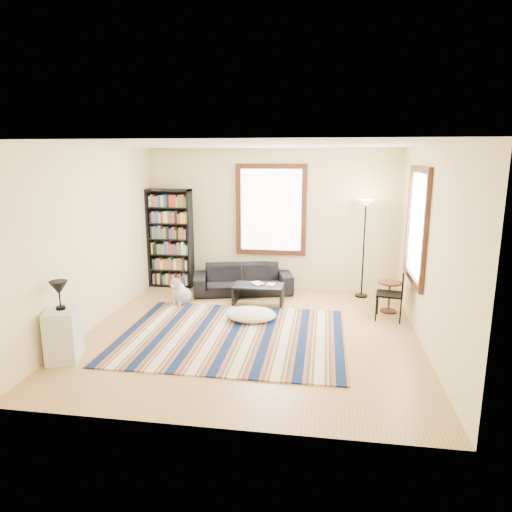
# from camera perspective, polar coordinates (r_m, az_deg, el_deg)

# --- Properties ---
(floor) EXTENTS (5.00, 5.00, 0.10)m
(floor) POSITION_cam_1_polar(r_m,az_deg,el_deg) (7.08, -0.62, -10.00)
(floor) COLOR tan
(floor) RESTS_ON ground
(ceiling) EXTENTS (5.00, 5.00, 0.10)m
(ceiling) POSITION_cam_1_polar(r_m,az_deg,el_deg) (6.55, -0.68, 14.16)
(ceiling) COLOR white
(ceiling) RESTS_ON floor
(wall_back) EXTENTS (5.00, 0.10, 2.80)m
(wall_back) POSITION_cam_1_polar(r_m,az_deg,el_deg) (9.16, 1.94, 4.58)
(wall_back) COLOR beige
(wall_back) RESTS_ON floor
(wall_front) EXTENTS (5.00, 0.10, 2.80)m
(wall_front) POSITION_cam_1_polar(r_m,az_deg,el_deg) (4.24, -6.23, -4.85)
(wall_front) COLOR beige
(wall_front) RESTS_ON floor
(wall_left) EXTENTS (0.10, 5.00, 2.80)m
(wall_left) POSITION_cam_1_polar(r_m,az_deg,el_deg) (7.50, -20.26, 2.05)
(wall_left) COLOR beige
(wall_left) RESTS_ON floor
(wall_right) EXTENTS (0.10, 5.00, 2.80)m
(wall_right) POSITION_cam_1_polar(r_m,az_deg,el_deg) (6.75, 21.26, 0.88)
(wall_right) COLOR beige
(wall_right) RESTS_ON floor
(window_back) EXTENTS (1.20, 0.06, 1.60)m
(window_back) POSITION_cam_1_polar(r_m,az_deg,el_deg) (9.05, 1.88, 5.76)
(window_back) COLOR white
(window_back) RESTS_ON wall_back
(window_right) EXTENTS (0.06, 1.20, 1.60)m
(window_right) POSITION_cam_1_polar(r_m,az_deg,el_deg) (7.47, 19.49, 3.62)
(window_right) COLOR white
(window_right) RESTS_ON wall_right
(rug) EXTENTS (3.35, 2.68, 0.02)m
(rug) POSITION_cam_1_polar(r_m,az_deg,el_deg) (6.96, -2.97, -9.88)
(rug) COLOR #0D1C43
(rug) RESTS_ON floor
(sofa) EXTENTS (1.19, 2.04, 0.56)m
(sofa) POSITION_cam_1_polar(r_m,az_deg,el_deg) (8.97, -1.65, -2.90)
(sofa) COLOR black
(sofa) RESTS_ON floor
(bookshelf) EXTENTS (0.90, 0.30, 2.00)m
(bookshelf) POSITION_cam_1_polar(r_m,az_deg,el_deg) (9.46, -10.67, 2.17)
(bookshelf) COLOR black
(bookshelf) RESTS_ON floor
(coffee_table) EXTENTS (1.01, 0.75, 0.36)m
(coffee_table) POSITION_cam_1_polar(r_m,az_deg,el_deg) (8.33, 0.31, -4.83)
(coffee_table) COLOR black
(coffee_table) RESTS_ON floor
(book_a) EXTENTS (0.30, 0.29, 0.02)m
(book_a) POSITION_cam_1_polar(r_m,az_deg,el_deg) (8.29, -0.37, -3.53)
(book_a) COLOR beige
(book_a) RESTS_ON coffee_table
(book_b) EXTENTS (0.18, 0.22, 0.01)m
(book_b) POSITION_cam_1_polar(r_m,az_deg,el_deg) (8.30, 1.39, -3.54)
(book_b) COLOR beige
(book_b) RESTS_ON coffee_table
(floor_cushion) EXTENTS (0.99, 0.87, 0.21)m
(floor_cushion) POSITION_cam_1_polar(r_m,az_deg,el_deg) (7.54, -0.62, -7.32)
(floor_cushion) COLOR beige
(floor_cushion) RESTS_ON floor
(floor_lamp) EXTENTS (0.34, 0.34, 1.86)m
(floor_lamp) POSITION_cam_1_polar(r_m,az_deg,el_deg) (8.81, 13.30, 0.83)
(floor_lamp) COLOR black
(floor_lamp) RESTS_ON floor
(side_table) EXTENTS (0.44, 0.44, 0.54)m
(side_table) POSITION_cam_1_polar(r_m,az_deg,el_deg) (8.22, 16.31, -4.93)
(side_table) COLOR #3F200F
(side_table) RESTS_ON floor
(folding_chair) EXTENTS (0.48, 0.47, 0.86)m
(folding_chair) POSITION_cam_1_polar(r_m,az_deg,el_deg) (7.82, 16.36, -4.60)
(folding_chair) COLOR black
(folding_chair) RESTS_ON floor
(white_cabinet) EXTENTS (0.51, 0.59, 0.70)m
(white_cabinet) POSITION_cam_1_polar(r_m,az_deg,el_deg) (6.60, -22.95, -9.03)
(white_cabinet) COLOR silver
(white_cabinet) RESTS_ON floor
(table_lamp) EXTENTS (0.28, 0.28, 0.38)m
(table_lamp) POSITION_cam_1_polar(r_m,az_deg,el_deg) (6.43, -23.36, -4.54)
(table_lamp) COLOR black
(table_lamp) RESTS_ON white_cabinet
(dog) EXTENTS (0.53, 0.61, 0.52)m
(dog) POSITION_cam_1_polar(r_m,az_deg,el_deg) (8.41, -9.24, -4.25)
(dog) COLOR #B0B0B0
(dog) RESTS_ON floor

